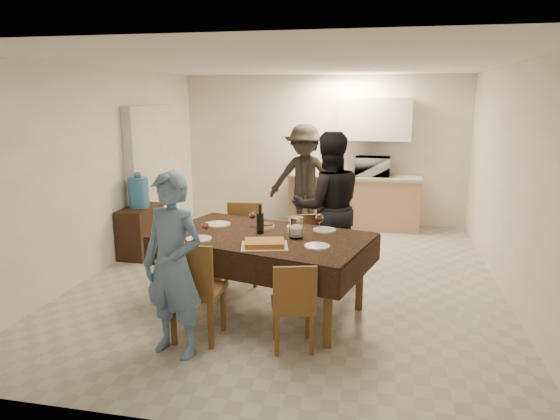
{
  "coord_description": "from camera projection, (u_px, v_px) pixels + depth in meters",
  "views": [
    {
      "loc": [
        1.08,
        -5.86,
        2.25
      ],
      "look_at": [
        -0.09,
        -0.3,
        0.94
      ],
      "focal_mm": 32.0,
      "sensor_mm": 36.0,
      "label": 1
    }
  ],
  "objects": [
    {
      "name": "wall_right",
      "position": [
        514.0,
        183.0,
        5.52
      ],
      "size": [
        0.02,
        6.0,
        2.6
      ],
      "primitive_type": "cube",
      "color": "white",
      "rests_on": "floor"
    },
    {
      "name": "wall_left",
      "position": [
        104.0,
        170.0,
        6.52
      ],
      "size": [
        0.02,
        6.0,
        2.6
      ],
      "primitive_type": "cube",
      "color": "white",
      "rests_on": "floor"
    },
    {
      "name": "salad_bowl",
      "position": [
        295.0,
        229.0,
        5.29
      ],
      "size": [
        0.18,
        0.18,
        0.07
      ],
      "primitive_type": "cylinder",
      "color": "silver",
      "rests_on": "dining_table"
    },
    {
      "name": "water_pitcher",
      "position": [
        296.0,
        228.0,
        5.04
      ],
      "size": [
        0.14,
        0.14,
        0.22
      ],
      "primitive_type": "cylinder",
      "color": "white",
      "rests_on": "dining_table"
    },
    {
      "name": "console",
      "position": [
        141.0,
        231.0,
        7.13
      ],
      "size": [
        0.38,
        0.76,
        0.7
      ],
      "primitive_type": "cube",
      "color": "black",
      "rests_on": "floor"
    },
    {
      "name": "dining_table",
      "position": [
        264.0,
        238.0,
        5.19
      ],
      "size": [
        2.37,
        1.74,
        0.83
      ],
      "rotation": [
        0.0,
        0.0,
        -0.26
      ],
      "color": "black",
      "rests_on": "floor"
    },
    {
      "name": "kitchen_worktop",
      "position": [
        355.0,
        177.0,
        8.55
      ],
      "size": [
        2.24,
        0.64,
        0.05
      ],
      "primitive_type": "cube",
      "color": "#A5A5A0",
      "rests_on": "kitchen_base_cabinet"
    },
    {
      "name": "wine_glass_c",
      "position": [
        252.0,
        219.0,
        5.49
      ],
      "size": [
        0.08,
        0.08,
        0.18
      ],
      "primitive_type": null,
      "color": "white",
      "rests_on": "dining_table"
    },
    {
      "name": "wall_back",
      "position": [
        323.0,
        150.0,
        8.88
      ],
      "size": [
        5.0,
        0.02,
        2.6
      ],
      "primitive_type": "cube",
      "color": "white",
      "rests_on": "floor"
    },
    {
      "name": "water_jug",
      "position": [
        139.0,
        192.0,
        7.0
      ],
      "size": [
        0.28,
        0.28,
        0.42
      ],
      "primitive_type": "cylinder",
      "color": "#3B86C6",
      "rests_on": "console"
    },
    {
      "name": "person_kitchen",
      "position": [
        304.0,
        179.0,
        8.27
      ],
      "size": [
        1.16,
        0.66,
        1.79
      ],
      "primitive_type": "imported",
      "color": "black",
      "rests_on": "floor"
    },
    {
      "name": "plate_far_right",
      "position": [
        325.0,
        230.0,
        5.35
      ],
      "size": [
        0.25,
        0.25,
        0.01
      ],
      "primitive_type": "cylinder",
      "color": "silver",
      "rests_on": "dining_table"
    },
    {
      "name": "mushroom_dish",
      "position": [
        265.0,
        226.0,
        5.46
      ],
      "size": [
        0.18,
        0.18,
        0.03
      ],
      "primitive_type": "cylinder",
      "color": "silver",
      "rests_on": "dining_table"
    },
    {
      "name": "chair_near_right",
      "position": [
        292.0,
        298.0,
        4.38
      ],
      "size": [
        0.47,
        0.47,
        0.45
      ],
      "rotation": [
        0.0,
        0.0,
        0.27
      ],
      "color": "brown",
      "rests_on": "floor"
    },
    {
      "name": "stub_partition",
      "position": [
        152.0,
        175.0,
        7.7
      ],
      "size": [
        0.15,
        1.4,
        2.1
      ],
      "primitive_type": "cube",
      "color": "silver",
      "rests_on": "floor"
    },
    {
      "name": "plate_far_left",
      "position": [
        218.0,
        224.0,
        5.59
      ],
      "size": [
        0.28,
        0.28,
        0.02
      ],
      "primitive_type": "cylinder",
      "color": "silver",
      "rests_on": "dining_table"
    },
    {
      "name": "wine_bottle",
      "position": [
        260.0,
        219.0,
        5.21
      ],
      "size": [
        0.08,
        0.08,
        0.31
      ],
      "primitive_type": null,
      "color": "black",
      "rests_on": "dining_table"
    },
    {
      "name": "floor",
      "position": [
        292.0,
        277.0,
        6.31
      ],
      "size": [
        5.0,
        6.0,
        0.02
      ],
      "primitive_type": "cube",
      "color": "#B1B2AD",
      "rests_on": "ground"
    },
    {
      "name": "savoury_tart",
      "position": [
        264.0,
        243.0,
        4.8
      ],
      "size": [
        0.51,
        0.43,
        0.06
      ],
      "primitive_type": "cube",
      "rotation": [
        0.0,
        0.0,
        0.24
      ],
      "color": "#A97831",
      "rests_on": "dining_table"
    },
    {
      "name": "plate_near_right",
      "position": [
        317.0,
        246.0,
        4.78
      ],
      "size": [
        0.25,
        0.25,
        0.01
      ],
      "primitive_type": "cylinder",
      "color": "silver",
      "rests_on": "dining_table"
    },
    {
      "name": "wine_glass_b",
      "position": [
        320.0,
        222.0,
        5.29
      ],
      "size": [
        0.09,
        0.09,
        0.2
      ],
      "primitive_type": null,
      "color": "white",
      "rests_on": "dining_table"
    },
    {
      "name": "wall_front",
      "position": [
        206.0,
        249.0,
        3.16
      ],
      "size": [
        5.0,
        0.02,
        2.6
      ],
      "primitive_type": "cube",
      "color": "white",
      "rests_on": "floor"
    },
    {
      "name": "chair_near_left",
      "position": [
        194.0,
        282.0,
        4.52
      ],
      "size": [
        0.44,
        0.44,
        0.53
      ],
      "rotation": [
        0.0,
        0.0,
        0.0
      ],
      "color": "brown",
      "rests_on": "floor"
    },
    {
      "name": "microwave",
      "position": [
        373.0,
        166.0,
        8.45
      ],
      "size": [
        0.58,
        0.39,
        0.32
      ],
      "primitive_type": "imported",
      "rotation": [
        0.0,
        0.0,
        3.14
      ],
      "color": "white",
      "rests_on": "kitchen_worktop"
    },
    {
      "name": "kitchen_base_cabinet",
      "position": [
        354.0,
        203.0,
        8.65
      ],
      "size": [
        2.2,
        0.6,
        0.86
      ],
      "primitive_type": "cube",
      "color": "tan",
      "rests_on": "floor"
    },
    {
      "name": "plate_near_left",
      "position": [
        199.0,
        239.0,
        5.02
      ],
      "size": [
        0.26,
        0.26,
        0.02
      ],
      "primitive_type": "cylinder",
      "color": "silver",
      "rests_on": "dining_table"
    },
    {
      "name": "person_far",
      "position": [
        328.0,
        207.0,
        6.06
      ],
      "size": [
        1.07,
        0.95,
        1.83
      ],
      "primitive_type": "imported",
      "rotation": [
        0.0,
        0.0,
        3.48
      ],
      "color": "black",
      "rests_on": "floor"
    },
    {
      "name": "chair_far_left",
      "position": [
        240.0,
        238.0,
        5.96
      ],
      "size": [
        0.48,
        0.48,
        0.52
      ],
      "rotation": [
        0.0,
        0.0,
        3.25
      ],
      "color": "brown",
      "rests_on": "floor"
    },
    {
      "name": "ceiling",
      "position": [
        293.0,
        64.0,
        5.72
      ],
      "size": [
        5.0,
        6.0,
        0.02
      ],
      "primitive_type": "cube",
      "color": "white",
      "rests_on": "wall_back"
    },
    {
      "name": "person_near",
      "position": [
        173.0,
        265.0,
        4.3
      ],
      "size": [
        0.67,
        0.53,
        1.63
      ],
      "primitive_type": "imported",
      "rotation": [
        0.0,
        0.0,
        -0.25
      ],
      "color": "#5477A0",
      "rests_on": "floor"
    },
    {
      "name": "wine_glass_a",
      "position": [
        205.0,
        230.0,
        5.04
      ],
      "size": [
        0.08,
        0.08,
        0.18
      ],
      "primitive_type": null,
      "color": "white",
      "rests_on": "dining_table"
    },
    {
      "name": "upper_cabinet",
      "position": [
        375.0,
        119.0,
        8.4
      ],
      "size": [
        1.2,
        0.34,
        0.7
      ],
      "primitive_type": "cube",
      "color": "white",
      "rests_on": "wall_back"
    },
    {
      "name": "chair_far_right",
      "position": [
        315.0,
        247.0,
        5.8
      ],
      "size": [
        0.5,
        0.51,
        0.46
      ],
      "rotation": [
        0.0,
        0.0,
        3.51
      ],
      "color": "brown",
      "rests_on": "floor"
    }
  ]
}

